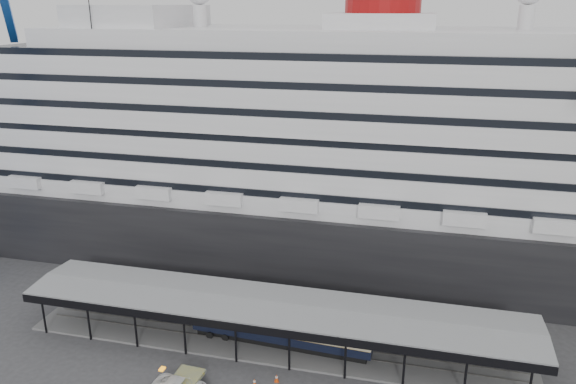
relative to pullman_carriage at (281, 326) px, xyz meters
name	(u,v)px	position (x,y,z in m)	size (l,w,h in m)	color
ground	(260,371)	(-0.96, -5.00, -2.44)	(200.00, 200.00, 0.00)	#373739
cruise_ship	(321,132)	(-0.91, 27.00, 15.91)	(130.00, 30.00, 43.90)	black
platform_canopy	(273,325)	(-0.96, 0.00, -0.08)	(56.00, 9.18, 5.30)	slate
pullman_carriage	(281,326)	(0.00, 0.00, 0.00)	(20.40, 3.75, 19.92)	black
traffic_cone_left	(183,381)	(-7.74, -8.93, -2.09)	(0.39, 0.39, 0.70)	#EA470D
traffic_cone_mid	(254,382)	(-0.81, -7.45, -2.03)	(0.55, 0.55, 0.83)	#E5540C
traffic_cone_right	(277,378)	(1.15, -6.27, -2.03)	(0.55, 0.55, 0.83)	#E8460C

